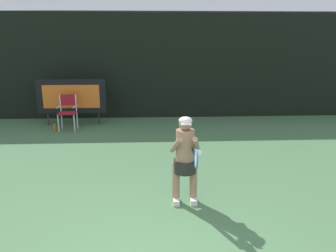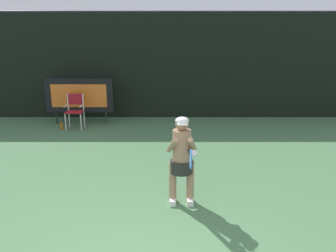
{
  "view_description": "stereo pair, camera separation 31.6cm",
  "coord_description": "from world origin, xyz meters",
  "px_view_note": "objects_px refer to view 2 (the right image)",
  "views": [
    {
      "loc": [
        0.02,
        -3.25,
        2.76
      ],
      "look_at": [
        0.34,
        3.22,
        1.05
      ],
      "focal_mm": 35.61,
      "sensor_mm": 36.0,
      "label": 1
    },
    {
      "loc": [
        0.34,
        -3.26,
        2.76
      ],
      "look_at": [
        0.34,
        3.22,
        1.05
      ],
      "focal_mm": 35.61,
      "sensor_mm": 36.0,
      "label": 2
    }
  ],
  "objects_px": {
    "umpire_chair": "(75,109)",
    "tennis_player": "(182,157)",
    "scoreboard": "(80,95)",
    "tennis_racket": "(191,159)",
    "water_bottle": "(62,126)"
  },
  "relations": [
    {
      "from": "umpire_chair",
      "to": "tennis_player",
      "type": "bearing_deg",
      "value": -57.47
    },
    {
      "from": "scoreboard",
      "to": "umpire_chair",
      "type": "bearing_deg",
      "value": -92.16
    },
    {
      "from": "scoreboard",
      "to": "tennis_racket",
      "type": "relative_size",
      "value": 3.65
    },
    {
      "from": "scoreboard",
      "to": "water_bottle",
      "type": "height_order",
      "value": "scoreboard"
    },
    {
      "from": "water_bottle",
      "to": "tennis_racket",
      "type": "distance_m",
      "value": 6.44
    },
    {
      "from": "water_bottle",
      "to": "umpire_chair",
      "type": "bearing_deg",
      "value": 28.32
    },
    {
      "from": "scoreboard",
      "to": "tennis_racket",
      "type": "distance_m",
      "value": 6.85
    },
    {
      "from": "scoreboard",
      "to": "water_bottle",
      "type": "relative_size",
      "value": 8.3
    },
    {
      "from": "tennis_player",
      "to": "water_bottle",
      "type": "bearing_deg",
      "value": 126.77
    },
    {
      "from": "tennis_player",
      "to": "umpire_chair",
      "type": "bearing_deg",
      "value": 122.53
    },
    {
      "from": "scoreboard",
      "to": "umpire_chair",
      "type": "height_order",
      "value": "scoreboard"
    },
    {
      "from": "scoreboard",
      "to": "tennis_player",
      "type": "height_order",
      "value": "tennis_player"
    },
    {
      "from": "umpire_chair",
      "to": "water_bottle",
      "type": "height_order",
      "value": "umpire_chair"
    },
    {
      "from": "umpire_chair",
      "to": "tennis_player",
      "type": "distance_m",
      "value": 5.86
    },
    {
      "from": "scoreboard",
      "to": "tennis_player",
      "type": "relative_size",
      "value": 1.45
    }
  ]
}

